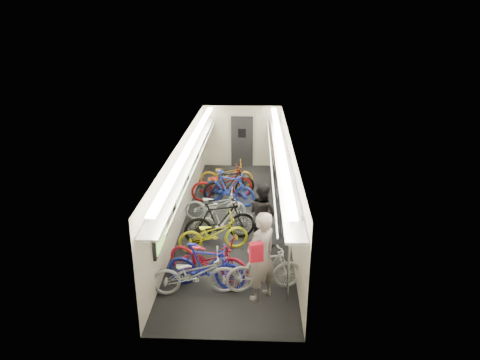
# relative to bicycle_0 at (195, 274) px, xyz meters

# --- Properties ---
(train_car_shell) EXTENTS (10.00, 10.00, 10.00)m
(train_car_shell) POSITION_rel_bicycle_0_xyz_m (0.32, 4.31, 1.18)
(train_car_shell) COLOR black
(train_car_shell) RESTS_ON ground
(bicycle_0) EXTENTS (1.89, 0.84, 0.96)m
(bicycle_0) POSITION_rel_bicycle_0_xyz_m (0.00, 0.00, 0.00)
(bicycle_0) COLOR #A8A8AC
(bicycle_0) RESTS_ON ground
(bicycle_1) EXTENTS (1.81, 0.81, 1.05)m
(bicycle_1) POSITION_rel_bicycle_0_xyz_m (0.20, 0.22, 0.04)
(bicycle_1) COLOR #1B21A4
(bicycle_1) RESTS_ON ground
(bicycle_2) EXTENTS (2.08, 1.35, 1.03)m
(bicycle_2) POSITION_rel_bicycle_0_xyz_m (0.22, 0.60, 0.04)
(bicycle_2) COLOR maroon
(bicycle_2) RESTS_ON ground
(bicycle_3) EXTENTS (1.98, 1.06, 1.14)m
(bicycle_3) POSITION_rel_bicycle_0_xyz_m (0.34, 2.33, 0.09)
(bicycle_3) COLOR black
(bicycle_3) RESTS_ON ground
(bicycle_4) EXTENTS (1.85, 1.02, 0.92)m
(bicycle_4) POSITION_rel_bicycle_0_xyz_m (0.21, 1.86, -0.02)
(bicycle_4) COLOR yellow
(bicycle_4) RESTS_ON ground
(bicycle_5) EXTENTS (1.81, 0.98, 1.05)m
(bicycle_5) POSITION_rel_bicycle_0_xyz_m (0.42, 2.48, 0.04)
(bicycle_5) COLOR silver
(bicycle_5) RESTS_ON ground
(bicycle_6) EXTENTS (1.77, 0.62, 0.93)m
(bicycle_6) POSITION_rel_bicycle_0_xyz_m (0.10, 3.57, -0.01)
(bicycle_6) COLOR #A6A7AA
(bicycle_6) RESTS_ON ground
(bicycle_7) EXTENTS (1.85, 1.17, 1.08)m
(bicycle_7) POSITION_rel_bicycle_0_xyz_m (0.41, 4.75, 0.06)
(bicycle_7) COLOR #1A309E
(bicycle_7) RESTS_ON ground
(bicycle_8) EXTENTS (2.14, 1.30, 1.06)m
(bicycle_8) POSITION_rel_bicycle_0_xyz_m (0.16, 5.14, 0.05)
(bicycle_8) COLOR maroon
(bicycle_8) RESTS_ON ground
(bicycle_9) EXTENTS (1.83, 1.18, 1.07)m
(bicycle_9) POSITION_rel_bicycle_0_xyz_m (0.40, 5.14, 0.05)
(bicycle_9) COLOR black
(bicycle_9) RESTS_ON ground
(bicycle_10) EXTENTS (1.88, 0.79, 0.96)m
(bicycle_10) POSITION_rel_bicycle_0_xyz_m (0.24, 6.13, 0.00)
(bicycle_10) COLOR orange
(bicycle_10) RESTS_ON ground
(bicycle_11) EXTENTS (1.72, 0.82, 1.00)m
(bicycle_11) POSITION_rel_bicycle_0_xyz_m (1.45, 0.18, 0.02)
(bicycle_11) COLOR silver
(bicycle_11) RESTS_ON ground
(passenger_near) EXTENTS (0.84, 0.83, 1.96)m
(passenger_near) POSITION_rel_bicycle_0_xyz_m (1.38, -0.09, 0.50)
(passenger_near) COLOR gray
(passenger_near) RESTS_ON ground
(passenger_mid) EXTENTS (1.03, 1.03, 1.69)m
(passenger_mid) POSITION_rel_bicycle_0_xyz_m (1.43, 2.24, 0.36)
(passenger_mid) COLOR black
(passenger_mid) RESTS_ON ground
(backpack) EXTENTS (0.29, 0.21, 0.38)m
(backpack) POSITION_rel_bicycle_0_xyz_m (1.28, -0.44, 0.80)
(backpack) COLOR red
(backpack) RESTS_ON passenger_near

